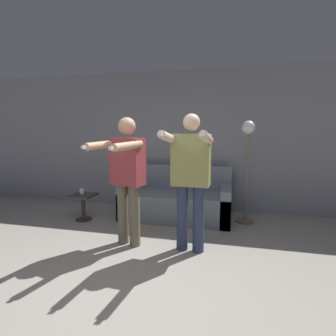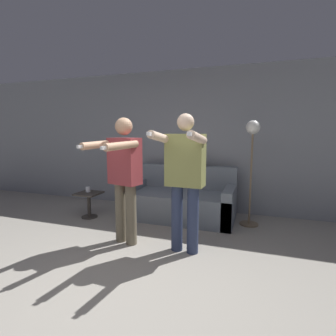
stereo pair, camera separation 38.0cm
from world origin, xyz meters
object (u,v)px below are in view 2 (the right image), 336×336
object	(u,v)px
person_left	(124,172)
cat	(196,162)
couch	(180,201)
cup	(88,189)
person_right	(185,174)
side_table	(89,200)
floor_lamp	(252,146)

from	to	relation	value
person_left	cat	size ratio (longest dim) A/B	3.72
couch	cat	distance (m)	0.76
cat	cup	bearing A→B (deg)	-154.63
person_right	side_table	size ratio (longest dim) A/B	3.85
person_left	side_table	size ratio (longest dim) A/B	3.77
person_left	cat	xyz separation A→B (m)	(0.58, 1.59, -0.02)
person_right	cat	bearing A→B (deg)	101.07
person_left	cup	world-z (taller)	person_left
floor_lamp	cup	distance (m)	2.81
couch	cup	distance (m)	1.61
couch	floor_lamp	bearing A→B (deg)	0.58
floor_lamp	side_table	bearing A→B (deg)	-168.80
person_left	person_right	distance (m)	0.81
person_left	person_right	xyz separation A→B (m)	(0.81, 0.00, 0.03)
person_left	side_table	bearing A→B (deg)	160.62
person_left	floor_lamp	size ratio (longest dim) A/B	1.00
side_table	cat	bearing A→B (deg)	26.86
person_right	cup	bearing A→B (deg)	161.00
person_left	floor_lamp	xyz separation A→B (m)	(1.53, 1.26, 0.30)
side_table	person_right	bearing A→B (deg)	-21.28
couch	side_table	size ratio (longest dim) A/B	4.18
cup	person_left	bearing A→B (deg)	-34.50
couch	person_right	world-z (taller)	person_right
cat	side_table	xyz separation A→B (m)	(-1.67, -0.85, -0.62)
couch	floor_lamp	size ratio (longest dim) A/B	1.11
side_table	cup	bearing A→B (deg)	136.86
person_right	floor_lamp	world-z (taller)	person_right
cat	side_table	distance (m)	1.98
person_left	cat	bearing A→B (deg)	84.75
side_table	couch	bearing A→B (deg)	18.84
person_right	couch	bearing A→B (deg)	111.24
couch	cat	size ratio (longest dim) A/B	4.12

